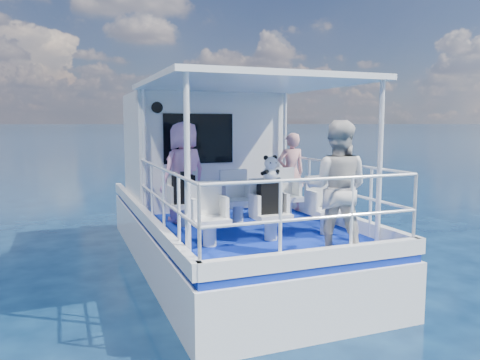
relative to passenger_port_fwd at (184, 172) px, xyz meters
name	(u,v)px	position (x,y,z in m)	size (l,w,h in m)	color
ground	(242,278)	(0.82, -0.51, -1.73)	(2000.00, 2000.00, 0.00)	#061831
hull	(223,261)	(0.82, 0.49, -1.73)	(3.00, 7.00, 1.60)	white
deck	(222,216)	(0.82, 0.49, -0.88)	(2.90, 6.90, 0.10)	#0B2298
cabin	(202,149)	(0.82, 1.79, 0.27)	(2.85, 2.00, 2.20)	white
canopy	(247,83)	(0.82, -0.71, 1.41)	(3.00, 3.20, 0.08)	white
canopy_posts	(248,158)	(0.82, -0.76, 0.27)	(2.77, 2.97, 2.20)	white
railings	(256,199)	(0.82, -1.09, -0.33)	(2.84, 3.59, 1.00)	white
seat_port_fwd	(185,214)	(-0.08, -0.31, -0.64)	(0.48, 0.46, 0.38)	silver
seat_center_fwd	(238,210)	(0.82, -0.31, -0.64)	(0.48, 0.46, 0.38)	silver
seat_stbd_fwd	(287,207)	(1.72, -0.31, -0.64)	(0.48, 0.46, 0.38)	silver
seat_port_aft	(210,232)	(-0.08, -1.61, -0.64)	(0.48, 0.46, 0.38)	silver
seat_center_aft	(271,226)	(0.82, -1.61, -0.64)	(0.48, 0.46, 0.38)	silver
seat_stbd_aft	(326,222)	(1.72, -1.61, -0.64)	(0.48, 0.46, 0.38)	silver
passenger_port_fwd	(184,172)	(0.00, 0.00, 0.00)	(0.62, 0.44, 1.66)	#F19CC6
passenger_stbd_fwd	(291,172)	(2.07, 0.21, -0.10)	(0.53, 0.35, 1.45)	pink
passenger_stbd_aft	(337,188)	(1.27, -2.57, 0.00)	(0.81, 0.63, 1.67)	silver
backpack_port	(183,189)	(-0.11, -0.37, -0.23)	(0.34, 0.19, 0.44)	black
backpack_center	(269,197)	(0.79, -1.61, -0.22)	(0.30, 0.17, 0.45)	black
compact_camera	(183,173)	(-0.11, -0.36, 0.02)	(0.09, 0.06, 0.06)	black
panda	(270,168)	(0.81, -1.61, 0.18)	(0.23, 0.19, 0.35)	white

